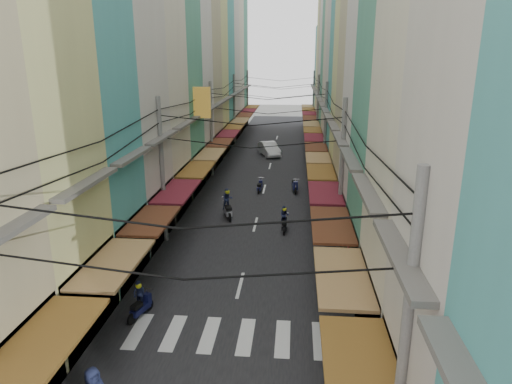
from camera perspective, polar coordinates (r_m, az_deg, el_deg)
The scene contains 15 objects.
ground at distance 23.39m, azimuth -1.39°, elevation -9.29°, with size 160.00×160.00×0.00m, color slate.
road at distance 42.22m, azimuth 1.60°, elevation 2.64°, with size 10.00×80.00×0.02m, color black.
sidewalk_left at distance 43.08m, azimuth -7.07°, elevation 2.83°, with size 3.00×80.00×0.06m, color gray.
sidewalk_right at distance 42.35m, azimuth 10.42°, elevation 2.44°, with size 3.00×80.00×0.06m, color gray.
crosswalk at distance 18.21m, azimuth -3.57°, elevation -17.46°, with size 7.55×2.40×0.01m.
building_row_left at distance 38.85m, azimuth -10.81°, elevation 15.70°, with size 7.80×67.67×23.70m.
building_row_right at distance 37.76m, azimuth 13.88°, elevation 14.95°, with size 7.80×68.98×22.59m.
utility_poles at distance 36.17m, azimuth 1.20°, elevation 10.87°, with size 10.20×66.13×8.20m.
white_car at distance 48.99m, azimuth 1.65°, elevation 4.59°, with size 5.06×1.98×1.79m, color white.
bicycle at distance 25.73m, azimuth 15.27°, elevation -7.41°, with size 0.63×1.69×1.16m, color black.
moving_scooters at distance 28.76m, azimuth -1.49°, elevation -3.06°, with size 6.57×20.29×2.00m.
parked_scooters at distance 19.01m, azimuth 10.56°, elevation -14.55°, with size 13.45×12.59×0.99m.
pedestrians at distance 24.86m, azimuth -11.10°, elevation -5.38°, with size 13.41×23.70×2.25m.
market_umbrella at distance 18.81m, azimuth 18.66°, elevation -9.55°, with size 2.37×2.37×2.50m.
traffic_sign at distance 20.37m, azimuth 11.40°, elevation -7.35°, with size 0.10×0.62×2.83m.
Camera 1 is at (2.39, -20.90, 10.23)m, focal length 32.00 mm.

